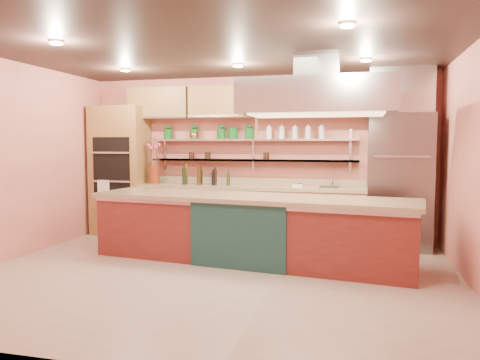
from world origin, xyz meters
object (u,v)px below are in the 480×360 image
(refrigerator, at_px, (399,181))
(island, at_px, (250,229))
(flower_vase, at_px, (154,174))
(green_canister, at_px, (233,133))
(copper_kettle, at_px, (194,135))
(kitchen_scale, at_px, (298,184))

(refrigerator, bearing_deg, island, -146.27)
(refrigerator, bearing_deg, flower_vase, 179.86)
(green_canister, bearing_deg, copper_kettle, 180.00)
(refrigerator, relative_size, green_canister, 10.63)
(green_canister, bearing_deg, island, -67.40)
(flower_vase, bearing_deg, refrigerator, -0.14)
(flower_vase, bearing_deg, green_canister, 8.97)
(refrigerator, height_order, flower_vase, refrigerator)
(refrigerator, relative_size, kitchen_scale, 13.26)
(refrigerator, relative_size, copper_kettle, 12.26)
(island, distance_m, copper_kettle, 2.50)
(island, bearing_deg, flower_vase, 153.40)
(island, height_order, kitchen_scale, kitchen_scale)
(island, height_order, copper_kettle, copper_kettle)
(copper_kettle, bearing_deg, flower_vase, -161.90)
(flower_vase, relative_size, copper_kettle, 1.92)
(flower_vase, distance_m, green_canister, 1.58)
(flower_vase, distance_m, kitchen_scale, 2.55)
(flower_vase, height_order, kitchen_scale, flower_vase)
(refrigerator, distance_m, island, 2.55)
(kitchen_scale, xyz_separation_m, copper_kettle, (-1.88, 0.22, 0.81))
(kitchen_scale, height_order, copper_kettle, copper_kettle)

